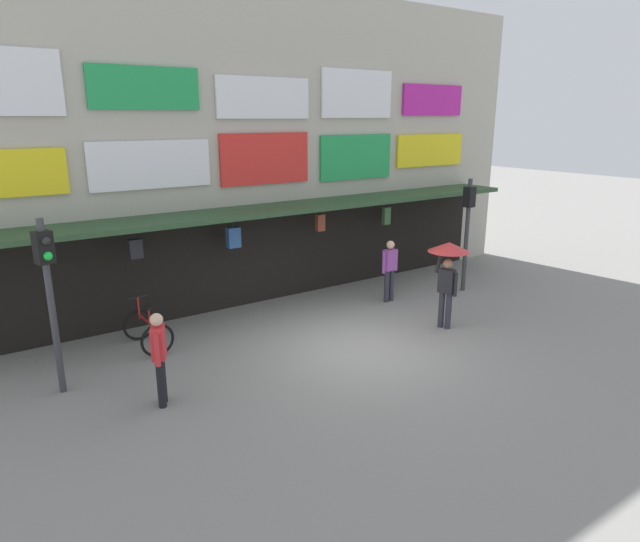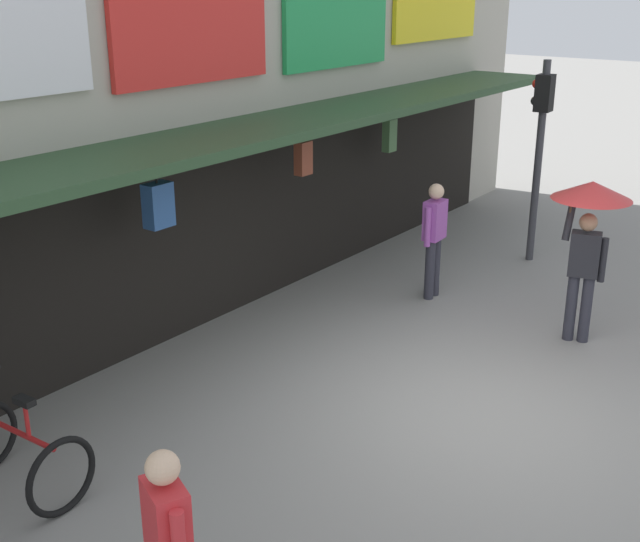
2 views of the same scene
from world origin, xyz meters
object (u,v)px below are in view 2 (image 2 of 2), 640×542
object	(u,v)px
bicycle_parked	(20,453)
pedestrian_with_umbrella	(589,217)
pedestrian_in_white	(434,234)
traffic_light_far	(541,129)

from	to	relation	value
bicycle_parked	pedestrian_with_umbrella	world-z (taller)	pedestrian_with_umbrella
pedestrian_in_white	pedestrian_with_umbrella	bearing A→B (deg)	-95.67
traffic_light_far	bicycle_parked	world-z (taller)	traffic_light_far
pedestrian_with_umbrella	pedestrian_in_white	world-z (taller)	pedestrian_with_umbrella
pedestrian_with_umbrella	traffic_light_far	bearing A→B (deg)	33.58
bicycle_parked	pedestrian_in_white	world-z (taller)	pedestrian_in_white
traffic_light_far	bicycle_parked	xyz separation A→B (m)	(-8.79, 1.06, -1.75)
traffic_light_far	pedestrian_in_white	bearing A→B (deg)	169.10
bicycle_parked	pedestrian_with_umbrella	xyz separation A→B (m)	(6.15, -2.81, 1.25)
pedestrian_in_white	traffic_light_far	bearing A→B (deg)	-10.90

